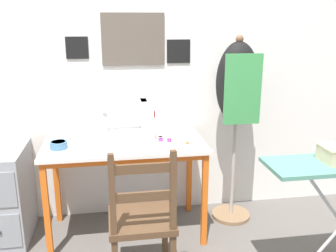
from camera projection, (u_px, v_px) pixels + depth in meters
wall_back at (120, 65)px, 2.98m from camera, size 10.00×0.07×2.55m
sewing_table at (125, 154)px, 2.78m from camera, size 1.18×0.61×0.75m
sewing_machine at (131, 121)px, 2.80m from camera, size 0.39×0.17×0.33m
fabric_bowl at (59, 145)px, 2.63m from camera, size 0.12×0.12×0.05m
scissors at (191, 143)px, 2.74m from camera, size 0.13×0.06×0.01m
thread_spool_near_machine at (161, 139)px, 2.79m from camera, size 0.04×0.04×0.04m
thread_spool_mid_table at (169, 140)px, 2.77m from camera, size 0.04×0.04×0.04m
wooden_chair at (142, 221)px, 2.27m from camera, size 0.40×0.38×0.93m
filing_cabinet at (2, 195)px, 2.81m from camera, size 0.39×0.56×0.71m
dress_form at (237, 92)px, 2.90m from camera, size 0.34×0.32×1.51m
storage_box at (336, 154)px, 2.18m from camera, size 0.16×0.17×0.10m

